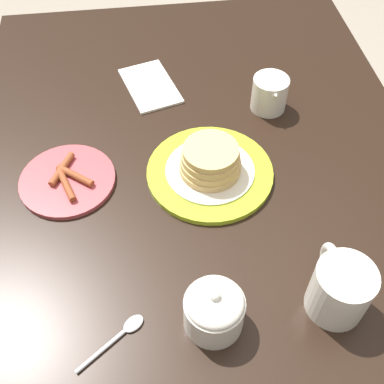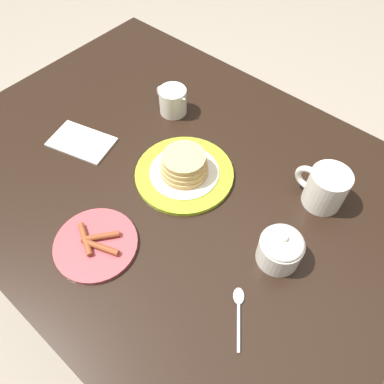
{
  "view_description": "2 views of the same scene",
  "coord_description": "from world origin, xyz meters",
  "px_view_note": "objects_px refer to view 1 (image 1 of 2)",
  "views": [
    {
      "loc": [
        -0.66,
        0.1,
        1.48
      ],
      "look_at": [
        -0.1,
        0.03,
        0.78
      ],
      "focal_mm": 45.0,
      "sensor_mm": 36.0,
      "label": 1
    },
    {
      "loc": [
        -0.44,
        0.43,
        1.51
      ],
      "look_at": [
        -0.1,
        0.03,
        0.78
      ],
      "focal_mm": 35.0,
      "sensor_mm": 36.0,
      "label": 2
    }
  ],
  "objects_px": {
    "side_plate_bacon": "(68,180)",
    "spoon": "(121,334)",
    "napkin": "(150,86)",
    "sugar_bowl": "(214,309)",
    "coffee_mug": "(340,288)",
    "pancake_plate": "(210,166)",
    "creamer_pitcher": "(270,93)"
  },
  "relations": [
    {
      "from": "side_plate_bacon",
      "to": "spoon",
      "type": "relative_size",
      "value": 1.67
    },
    {
      "from": "napkin",
      "to": "sugar_bowl",
      "type": "bearing_deg",
      "value": -174.72
    },
    {
      "from": "coffee_mug",
      "to": "spoon",
      "type": "height_order",
      "value": "coffee_mug"
    },
    {
      "from": "sugar_bowl",
      "to": "napkin",
      "type": "xyz_separation_m",
      "value": [
        0.61,
        0.06,
        -0.04
      ]
    },
    {
      "from": "spoon",
      "to": "pancake_plate",
      "type": "bearing_deg",
      "value": -31.15
    },
    {
      "from": "creamer_pitcher",
      "to": "coffee_mug",
      "type": "bearing_deg",
      "value": 179.48
    },
    {
      "from": "coffee_mug",
      "to": "creamer_pitcher",
      "type": "xyz_separation_m",
      "value": [
        0.49,
        -0.0,
        -0.01
      ]
    },
    {
      "from": "coffee_mug",
      "to": "creamer_pitcher",
      "type": "relative_size",
      "value": 1.13
    },
    {
      "from": "coffee_mug",
      "to": "creamer_pitcher",
      "type": "distance_m",
      "value": 0.49
    },
    {
      "from": "coffee_mug",
      "to": "pancake_plate",
      "type": "bearing_deg",
      "value": 27.38
    },
    {
      "from": "sugar_bowl",
      "to": "spoon",
      "type": "bearing_deg",
      "value": 91.31
    },
    {
      "from": "pancake_plate",
      "to": "sugar_bowl",
      "type": "height_order",
      "value": "sugar_bowl"
    },
    {
      "from": "creamer_pitcher",
      "to": "spoon",
      "type": "relative_size",
      "value": 1.02
    },
    {
      "from": "napkin",
      "to": "side_plate_bacon",
      "type": "bearing_deg",
      "value": 146.12
    },
    {
      "from": "sugar_bowl",
      "to": "coffee_mug",
      "type": "bearing_deg",
      "value": -88.14
    },
    {
      "from": "coffee_mug",
      "to": "sugar_bowl",
      "type": "bearing_deg",
      "value": 91.86
    },
    {
      "from": "creamer_pitcher",
      "to": "napkin",
      "type": "relative_size",
      "value": 0.6
    },
    {
      "from": "pancake_plate",
      "to": "sugar_bowl",
      "type": "bearing_deg",
      "value": 172.21
    },
    {
      "from": "spoon",
      "to": "napkin",
      "type": "bearing_deg",
      "value": -8.58
    },
    {
      "from": "side_plate_bacon",
      "to": "sugar_bowl",
      "type": "distance_m",
      "value": 0.41
    },
    {
      "from": "side_plate_bacon",
      "to": "sugar_bowl",
      "type": "xyz_separation_m",
      "value": [
        -0.33,
        -0.24,
        0.04
      ]
    },
    {
      "from": "pancake_plate",
      "to": "napkin",
      "type": "bearing_deg",
      "value": 18.57
    },
    {
      "from": "pancake_plate",
      "to": "creamer_pitcher",
      "type": "relative_size",
      "value": 2.19
    },
    {
      "from": "pancake_plate",
      "to": "side_plate_bacon",
      "type": "distance_m",
      "value": 0.29
    },
    {
      "from": "pancake_plate",
      "to": "coffee_mug",
      "type": "xyz_separation_m",
      "value": [
        -0.31,
        -0.16,
        0.03
      ]
    },
    {
      "from": "coffee_mug",
      "to": "napkin",
      "type": "height_order",
      "value": "coffee_mug"
    },
    {
      "from": "coffee_mug",
      "to": "sugar_bowl",
      "type": "relative_size",
      "value": 1.35
    },
    {
      "from": "sugar_bowl",
      "to": "spoon",
      "type": "xyz_separation_m",
      "value": [
        -0.0,
        0.15,
        -0.04
      ]
    },
    {
      "from": "pancake_plate",
      "to": "coffee_mug",
      "type": "bearing_deg",
      "value": -152.62
    },
    {
      "from": "pancake_plate",
      "to": "spoon",
      "type": "height_order",
      "value": "pancake_plate"
    },
    {
      "from": "napkin",
      "to": "spoon",
      "type": "xyz_separation_m",
      "value": [
        -0.61,
        0.09,
        0.0
      ]
    },
    {
      "from": "coffee_mug",
      "to": "creamer_pitcher",
      "type": "height_order",
      "value": "coffee_mug"
    }
  ]
}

